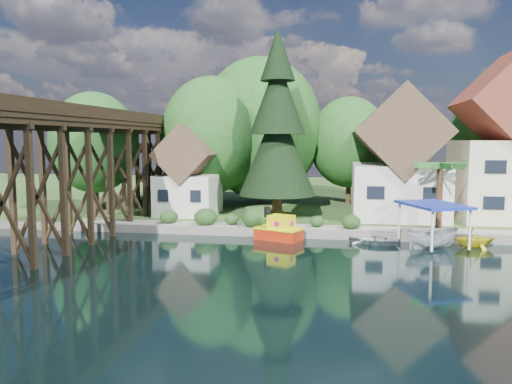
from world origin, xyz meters
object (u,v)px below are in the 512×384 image
at_px(conifer, 277,127).
at_px(shed, 188,177).
at_px(house_left, 399,163).
at_px(house_center, 511,148).
at_px(boat_yellow, 475,237).
at_px(boat_canopy, 433,229).
at_px(palm_tree, 440,168).
at_px(tugboat, 279,230).
at_px(boat_white_a, 375,238).
at_px(trestle_bridge, 80,164).

bearing_deg(conifer, shed, 176.34).
xyz_separation_m(house_left, shed, (-18.00, -1.50, -1.31)).
distance_m(house_left, house_center, 9.10).
height_order(house_left, boat_yellow, house_left).
bearing_deg(house_center, boat_canopy, -126.65).
xyz_separation_m(house_left, conifer, (-10.06, -2.01, 2.95)).
bearing_deg(palm_tree, tugboat, -161.62).
xyz_separation_m(palm_tree, boat_canopy, (-1.27, -4.90, -3.76)).
height_order(conifer, boat_white_a, conifer).
distance_m(palm_tree, boat_canopy, 6.31).
bearing_deg(boat_yellow, house_left, 12.15).
bearing_deg(shed, boat_white_a, -26.17).
bearing_deg(trestle_bridge, conifer, 34.27).
relative_size(house_left, boat_yellow, 4.10).
distance_m(conifer, boat_white_a, 12.98).
bearing_deg(palm_tree, conifer, 165.89).
relative_size(shed, boat_white_a, 2.27).
height_order(house_center, tugboat, house_center).
distance_m(shed, boat_yellow, 23.50).
xyz_separation_m(trestle_bridge, boat_canopy, (24.15, 0.78, -4.08)).
relative_size(house_center, tugboat, 3.79).
bearing_deg(trestle_bridge, boat_canopy, 1.85).
distance_m(shed, boat_canopy, 21.13).
relative_size(house_center, boat_white_a, 4.02).
bearing_deg(boat_white_a, boat_canopy, -83.17).
bearing_deg(house_left, boat_white_a, -104.99).
distance_m(palm_tree, boat_white_a, 7.84).
distance_m(house_left, shed, 18.11).
distance_m(house_center, shed, 27.20).
relative_size(shed, palm_tree, 1.51).
height_order(conifer, palm_tree, conifer).
height_order(house_center, boat_canopy, house_center).
relative_size(shed, boat_canopy, 1.44).
height_order(trestle_bridge, boat_yellow, trestle_bridge).
distance_m(house_left, palm_tree, 5.69).
xyz_separation_m(house_center, boat_canopy, (-7.85, -10.55, -5.15)).
bearing_deg(boat_white_a, trestle_bridge, 115.62).
bearing_deg(house_center, palm_tree, -139.36).
bearing_deg(palm_tree, house_left, 115.20).
xyz_separation_m(house_left, boat_yellow, (3.99, -9.17, -4.43)).
distance_m(trestle_bridge, shed, 10.69).
bearing_deg(tugboat, palm_tree, 18.38).
bearing_deg(boat_yellow, palm_tree, 9.93).
bearing_deg(boat_canopy, tugboat, 173.86).
relative_size(trestle_bridge, boat_white_a, 12.77).
bearing_deg(trestle_bridge, house_left, 25.21).
xyz_separation_m(boat_white_a, boat_canopy, (3.60, -0.90, 0.91)).
relative_size(conifer, boat_yellow, 5.87).
relative_size(trestle_bridge, house_left, 4.01).
xyz_separation_m(house_left, tugboat, (-9.03, -8.95, -4.44)).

